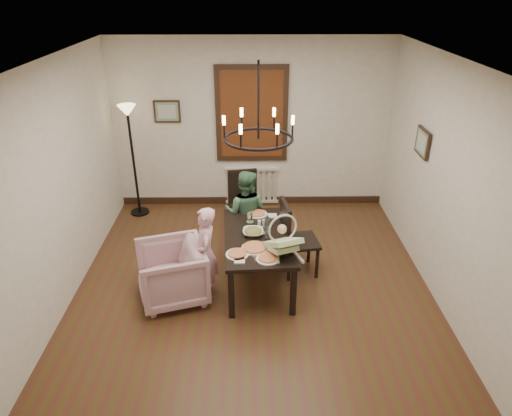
{
  "coord_description": "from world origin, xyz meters",
  "views": [
    {
      "loc": [
        -0.03,
        -4.73,
        3.57
      ],
      "look_at": [
        0.04,
        0.23,
        1.05
      ],
      "focal_mm": 32.0,
      "sensor_mm": 36.0,
      "label": 1
    }
  ],
  "objects_px": {
    "armchair": "(172,273)",
    "floor_lamp": "(134,163)",
    "drinking_glass": "(267,232)",
    "dining_table": "(258,241)",
    "baby_bouncer": "(283,241)",
    "chair_right": "(300,237)",
    "elderly_woman": "(206,260)",
    "chair_far": "(245,205)",
    "seated_man": "(246,219)"
  },
  "relations": [
    {
      "from": "armchair",
      "to": "floor_lamp",
      "type": "xyz_separation_m",
      "value": [
        -0.91,
        2.29,
        0.54
      ]
    },
    {
      "from": "drinking_glass",
      "to": "floor_lamp",
      "type": "bearing_deg",
      "value": 135.74
    },
    {
      "from": "drinking_glass",
      "to": "dining_table",
      "type": "bearing_deg",
      "value": 154.52
    },
    {
      "from": "baby_bouncer",
      "to": "drinking_glass",
      "type": "xyz_separation_m",
      "value": [
        -0.16,
        0.37,
        -0.1
      ]
    },
    {
      "from": "chair_right",
      "to": "elderly_woman",
      "type": "xyz_separation_m",
      "value": [
        -1.19,
        -0.48,
        -0.03
      ]
    },
    {
      "from": "elderly_woman",
      "to": "floor_lamp",
      "type": "distance_m",
      "value": 2.62
    },
    {
      "from": "chair_right",
      "to": "elderly_woman",
      "type": "distance_m",
      "value": 1.29
    },
    {
      "from": "elderly_woman",
      "to": "chair_far",
      "type": "bearing_deg",
      "value": 155.73
    },
    {
      "from": "armchair",
      "to": "drinking_glass",
      "type": "distance_m",
      "value": 1.26
    },
    {
      "from": "armchair",
      "to": "seated_man",
      "type": "relative_size",
      "value": 0.77
    },
    {
      "from": "dining_table",
      "to": "chair_far",
      "type": "height_order",
      "value": "chair_far"
    },
    {
      "from": "chair_right",
      "to": "elderly_woman",
      "type": "bearing_deg",
      "value": 102.25
    },
    {
      "from": "elderly_woman",
      "to": "floor_lamp",
      "type": "xyz_separation_m",
      "value": [
        -1.33,
        2.22,
        0.41
      ]
    },
    {
      "from": "elderly_woman",
      "to": "armchair",
      "type": "bearing_deg",
      "value": -87.2
    },
    {
      "from": "dining_table",
      "to": "baby_bouncer",
      "type": "xyz_separation_m",
      "value": [
        0.27,
        -0.42,
        0.25
      ]
    },
    {
      "from": "baby_bouncer",
      "to": "floor_lamp",
      "type": "bearing_deg",
      "value": 112.38
    },
    {
      "from": "armchair",
      "to": "chair_far",
      "type": "bearing_deg",
      "value": 133.63
    },
    {
      "from": "armchair",
      "to": "floor_lamp",
      "type": "bearing_deg",
      "value": -175.09
    },
    {
      "from": "chair_right",
      "to": "baby_bouncer",
      "type": "distance_m",
      "value": 0.78
    },
    {
      "from": "drinking_glass",
      "to": "floor_lamp",
      "type": "height_order",
      "value": "floor_lamp"
    },
    {
      "from": "armchair",
      "to": "baby_bouncer",
      "type": "height_order",
      "value": "baby_bouncer"
    },
    {
      "from": "dining_table",
      "to": "armchair",
      "type": "bearing_deg",
      "value": -166.33
    },
    {
      "from": "armchair",
      "to": "drinking_glass",
      "type": "relative_size",
      "value": 5.61
    },
    {
      "from": "seated_man",
      "to": "floor_lamp",
      "type": "relative_size",
      "value": 0.58
    },
    {
      "from": "dining_table",
      "to": "drinking_glass",
      "type": "relative_size",
      "value": 10.69
    },
    {
      "from": "chair_far",
      "to": "seated_man",
      "type": "xyz_separation_m",
      "value": [
        0.01,
        -0.48,
        0.01
      ]
    },
    {
      "from": "dining_table",
      "to": "seated_man",
      "type": "distance_m",
      "value": 0.77
    },
    {
      "from": "chair_right",
      "to": "chair_far",
      "type": "bearing_deg",
      "value": 26.94
    },
    {
      "from": "seated_man",
      "to": "drinking_glass",
      "type": "bearing_deg",
      "value": 120.79
    },
    {
      "from": "dining_table",
      "to": "baby_bouncer",
      "type": "distance_m",
      "value": 0.56
    },
    {
      "from": "chair_right",
      "to": "floor_lamp",
      "type": "relative_size",
      "value": 0.58
    },
    {
      "from": "seated_man",
      "to": "drinking_glass",
      "type": "xyz_separation_m",
      "value": [
        0.28,
        -0.8,
        0.25
      ]
    },
    {
      "from": "dining_table",
      "to": "seated_man",
      "type": "relative_size",
      "value": 1.47
    },
    {
      "from": "chair_far",
      "to": "armchair",
      "type": "relative_size",
      "value": 1.26
    },
    {
      "from": "elderly_woman",
      "to": "drinking_glass",
      "type": "relative_size",
      "value": 6.91
    },
    {
      "from": "dining_table",
      "to": "seated_man",
      "type": "bearing_deg",
      "value": 99.06
    },
    {
      "from": "seated_man",
      "to": "baby_bouncer",
      "type": "height_order",
      "value": "seated_man"
    },
    {
      "from": "elderly_woman",
      "to": "floor_lamp",
      "type": "height_order",
      "value": "floor_lamp"
    },
    {
      "from": "elderly_woman",
      "to": "drinking_glass",
      "type": "bearing_deg",
      "value": 97.7
    },
    {
      "from": "dining_table",
      "to": "armchair",
      "type": "xyz_separation_m",
      "value": [
        -1.05,
        -0.32,
        -0.25
      ]
    },
    {
      "from": "chair_right",
      "to": "drinking_glass",
      "type": "distance_m",
      "value": 0.58
    },
    {
      "from": "dining_table",
      "to": "chair_right",
      "type": "xyz_separation_m",
      "value": [
        0.56,
        0.23,
        -0.09
      ]
    },
    {
      "from": "chair_right",
      "to": "elderly_woman",
      "type": "height_order",
      "value": "chair_right"
    },
    {
      "from": "baby_bouncer",
      "to": "chair_far",
      "type": "bearing_deg",
      "value": 84.68
    },
    {
      "from": "chair_far",
      "to": "armchair",
      "type": "xyz_separation_m",
      "value": [
        -0.88,
        -1.54,
        -0.14
      ]
    },
    {
      "from": "dining_table",
      "to": "elderly_woman",
      "type": "height_order",
      "value": "elderly_woman"
    },
    {
      "from": "seated_man",
      "to": "elderly_woman",
      "type": "bearing_deg",
      "value": 76.16
    },
    {
      "from": "seated_man",
      "to": "floor_lamp",
      "type": "bearing_deg",
      "value": -22.61
    },
    {
      "from": "dining_table",
      "to": "floor_lamp",
      "type": "bearing_deg",
      "value": 131.6
    },
    {
      "from": "elderly_woman",
      "to": "dining_table",
      "type": "bearing_deg",
      "value": 104.53
    }
  ]
}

